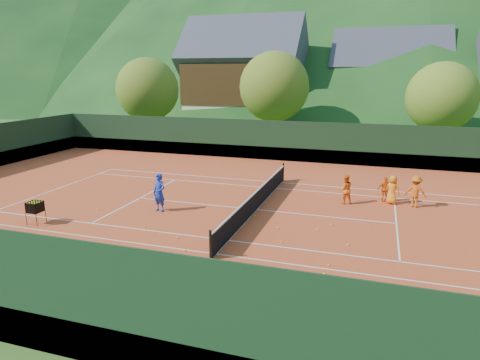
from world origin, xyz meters
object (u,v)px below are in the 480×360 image
(student_c, at_px, (392,190))
(student_a, at_px, (345,189))
(tennis_net, at_px, (257,200))
(chalet_mid, at_px, (388,86))
(student_b, at_px, (385,189))
(chalet_left, at_px, (244,80))
(coach, at_px, (159,193))
(ball_hopper, at_px, (35,207))
(student_d, at_px, (415,192))

(student_c, bearing_deg, student_a, 42.09)
(student_a, distance_m, tennis_net, 4.61)
(chalet_mid, bearing_deg, student_b, -90.21)
(tennis_net, bearing_deg, chalet_left, 108.43)
(student_c, bearing_deg, student_b, -15.60)
(student_b, distance_m, chalet_left, 31.45)
(coach, distance_m, tennis_net, 4.66)
(student_a, xyz_separation_m, chalet_left, (-13.98, 27.69, 4.88))
(student_c, bearing_deg, chalet_left, -34.31)
(ball_hopper, bearing_deg, chalet_left, 92.20)
(student_d, relative_size, chalet_left, 0.11)
(student_c, distance_m, chalet_mid, 31.26)
(student_a, xyz_separation_m, ball_hopper, (-12.63, -7.20, -0.00))
(student_a, bearing_deg, student_b, -174.25)
(chalet_left, bearing_deg, student_b, -59.22)
(student_b, xyz_separation_m, student_d, (1.41, -0.52, 0.13))
(ball_hopper, bearing_deg, student_d, 25.72)
(student_a, relative_size, student_c, 1.02)
(student_d, distance_m, tennis_net, 7.82)
(tennis_net, xyz_separation_m, chalet_mid, (6.00, 34.00, 4.47))
(student_d, relative_size, chalet_mid, 0.13)
(coach, bearing_deg, chalet_mid, 87.08)
(student_a, bearing_deg, chalet_left, -85.20)
(coach, height_order, student_d, coach)
(student_a, relative_size, ball_hopper, 1.50)
(student_c, relative_size, student_d, 0.93)
(student_c, distance_m, chalet_left, 31.86)
(student_c, height_order, tennis_net, student_c)
(ball_hopper, bearing_deg, tennis_net, 29.43)
(chalet_left, bearing_deg, student_d, -57.55)
(student_b, xyz_separation_m, ball_hopper, (-14.55, -8.21, 0.08))
(tennis_net, height_order, chalet_mid, chalet_mid)
(student_d, height_order, chalet_left, chalet_left)
(coach, relative_size, chalet_left, 0.13)
(student_b, height_order, student_d, student_d)
(student_a, distance_m, chalet_mid, 32.03)
(student_a, height_order, chalet_mid, chalet_mid)
(student_d, distance_m, chalet_left, 32.59)
(coach, bearing_deg, student_c, 37.06)
(coach, bearing_deg, tennis_net, 33.98)
(coach, height_order, student_b, coach)
(ball_hopper, height_order, chalet_left, chalet_left)
(chalet_left, xyz_separation_m, chalet_mid, (16.00, 4.00, -0.66))
(student_b, bearing_deg, student_d, 135.04)
(coach, xyz_separation_m, student_a, (8.31, 3.96, -0.17))
(student_d, height_order, tennis_net, student_d)
(student_d, bearing_deg, coach, 29.35)
(student_a, xyz_separation_m, chalet_mid, (2.02, 31.69, 4.22))
(student_b, bearing_deg, ball_hopper, 4.78)
(student_a, bearing_deg, chalet_mid, -115.64)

